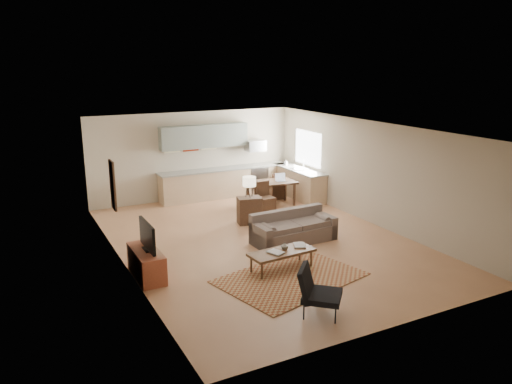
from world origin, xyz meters
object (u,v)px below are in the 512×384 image
sofa (294,227)px  armchair (322,291)px  console_table (249,210)px  dining_table (271,193)px  tv_credenza (146,263)px  coffee_table (282,260)px

sofa → armchair: armchair is taller
console_table → dining_table: dining_table is taller
sofa → armchair: 3.55m
sofa → tv_credenza: size_ratio=1.70×
coffee_table → tv_credenza: tv_credenza is taller
coffee_table → armchair: 1.96m
armchair → tv_credenza: bearing=80.5°
tv_credenza → dining_table: size_ratio=0.86×
console_table → dining_table: bearing=55.5°
armchair → console_table: (1.13, 4.98, -0.06)m
sofa → tv_credenza: 3.68m
sofa → armchair: (-1.44, -3.24, 0.05)m
sofa → dining_table: size_ratio=1.46×
coffee_table → armchair: bearing=-104.2°
coffee_table → dining_table: (2.14, 4.31, 0.15)m
armchair → dining_table: 6.70m
armchair → dining_table: size_ratio=0.58×
dining_table → coffee_table: bearing=-111.8°
sofa → console_table: (-0.31, 1.74, -0.01)m
tv_credenza → dining_table: dining_table is taller
sofa → console_table: 1.77m
coffee_table → armchair: (-0.33, -1.92, 0.21)m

